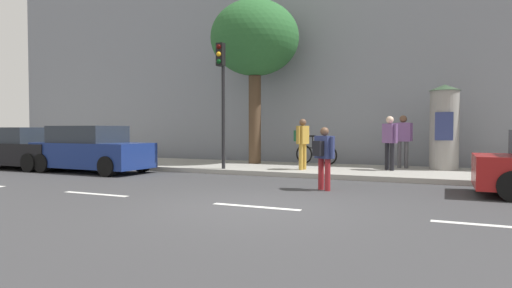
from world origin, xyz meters
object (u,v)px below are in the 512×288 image
at_px(street_tree, 255,40).
at_px(bicycle_leaning, 316,154).
at_px(traffic_light, 222,84).
at_px(parked_car_blue, 20,149).
at_px(poster_column, 444,127).
at_px(pedestrian_in_dark_shirt, 324,153).
at_px(pedestrian_with_bag, 302,139).
at_px(parked_car_silver, 91,150).
at_px(pedestrian_with_backpack, 390,138).
at_px(pedestrian_near_pole, 403,137).

relative_size(street_tree, bicycle_leaning, 3.61).
bearing_deg(traffic_light, parked_car_blue, -169.48).
bearing_deg(poster_column, bicycle_leaning, 175.43).
xyz_separation_m(pedestrian_in_dark_shirt, pedestrian_with_bag, (-1.64, 3.37, 0.23)).
bearing_deg(pedestrian_with_bag, bicycle_leaning, 94.74).
distance_m(parked_car_blue, parked_car_silver, 3.51).
bearing_deg(poster_column, street_tree, -178.45).
bearing_deg(parked_car_silver, traffic_light, 18.96).
xyz_separation_m(bicycle_leaning, parked_car_blue, (-10.11, -4.57, 0.20)).
relative_size(traffic_light, pedestrian_with_bag, 2.50).
bearing_deg(pedestrian_with_backpack, pedestrian_in_dark_shirt, -103.26).
xyz_separation_m(street_tree, pedestrian_near_pole, (5.43, 0.21, -3.68)).
distance_m(pedestrian_in_dark_shirt, bicycle_leaning, 5.94).
distance_m(pedestrian_with_backpack, parked_car_blue, 13.34).
xyz_separation_m(poster_column, pedestrian_near_pole, (-1.28, 0.03, -0.34)).
distance_m(pedestrian_with_backpack, parked_car_silver, 9.98).
xyz_separation_m(pedestrian_with_bag, pedestrian_with_backpack, (2.65, 0.90, 0.04)).
bearing_deg(traffic_light, pedestrian_near_pole, 27.06).
bearing_deg(parked_car_blue, pedestrian_with_backpack, 13.90).
xyz_separation_m(parked_car_blue, parked_car_silver, (3.51, -0.02, 0.02)).
bearing_deg(parked_car_blue, pedestrian_near_pole, 17.74).
relative_size(bicycle_leaning, parked_car_blue, 0.41).
relative_size(pedestrian_in_dark_shirt, parked_car_blue, 0.36).
height_order(traffic_light, pedestrian_with_bag, traffic_light).
distance_m(street_tree, pedestrian_with_backpack, 6.38).
bearing_deg(poster_column, pedestrian_in_dark_shirt, -116.19).
relative_size(parked_car_blue, parked_car_silver, 0.99).
bearing_deg(pedestrian_with_backpack, pedestrian_with_bag, -161.20).
xyz_separation_m(pedestrian_with_backpack, bicycle_leaning, (-2.84, 1.37, -0.65)).
bearing_deg(pedestrian_in_dark_shirt, street_tree, 128.88).
xyz_separation_m(pedestrian_with_backpack, parked_car_silver, (-9.43, -3.22, -0.43)).
distance_m(poster_column, pedestrian_with_backpack, 1.92).
distance_m(pedestrian_near_pole, pedestrian_with_backpack, 1.08).
height_order(poster_column, pedestrian_with_bag, poster_column).
bearing_deg(pedestrian_with_bag, pedestrian_with_backpack, 18.80).
relative_size(poster_column, parked_car_blue, 0.66).
bearing_deg(bicycle_leaning, street_tree, -166.80).
distance_m(poster_column, pedestrian_near_pole, 1.33).
height_order(street_tree, parked_car_blue, street_tree).
bearing_deg(parked_car_silver, pedestrian_with_backpack, 18.87).
bearing_deg(parked_car_blue, street_tree, 27.26).
xyz_separation_m(pedestrian_in_dark_shirt, parked_car_silver, (-8.43, 1.05, -0.15)).
bearing_deg(street_tree, pedestrian_near_pole, 2.18).
xyz_separation_m(pedestrian_in_dark_shirt, bicycle_leaning, (-1.83, 5.64, -0.37)).
relative_size(street_tree, pedestrian_near_pole, 3.48).
bearing_deg(pedestrian_near_pole, bicycle_leaning, 174.03).
relative_size(pedestrian_in_dark_shirt, bicycle_leaning, 0.88).
bearing_deg(parked_car_blue, traffic_light, 10.52).
height_order(pedestrian_with_bag, parked_car_blue, pedestrian_with_bag).
relative_size(poster_column, pedestrian_in_dark_shirt, 1.82).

